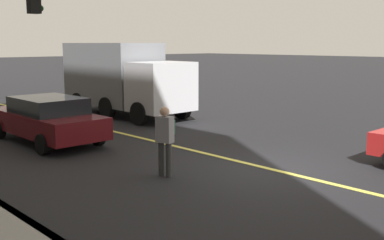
# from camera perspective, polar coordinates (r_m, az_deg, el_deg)

# --- Properties ---
(ground) EXTENTS (200.00, 200.00, 0.00)m
(ground) POSITION_cam_1_polar(r_m,az_deg,el_deg) (11.89, 9.09, -5.89)
(ground) COLOR black
(curb_edge) EXTENTS (80.00, 0.16, 0.15)m
(curb_edge) POSITION_cam_1_polar(r_m,az_deg,el_deg) (8.18, -18.36, -12.90)
(curb_edge) COLOR slate
(curb_edge) RESTS_ON ground
(lane_stripe_center) EXTENTS (80.00, 0.16, 0.01)m
(lane_stripe_center) POSITION_cam_1_polar(r_m,az_deg,el_deg) (11.89, 9.09, -5.86)
(lane_stripe_center) COLOR #D8CC4C
(lane_stripe_center) RESTS_ON ground
(car_maroon) EXTENTS (4.78, 2.02, 1.45)m
(car_maroon) POSITION_cam_1_polar(r_m,az_deg,el_deg) (15.38, -17.47, 0.16)
(car_maroon) COLOR #591116
(car_maroon) RESTS_ON ground
(truck_gray) EXTENTS (6.69, 2.48, 3.14)m
(truck_gray) POSITION_cam_1_polar(r_m,az_deg,el_deg) (20.53, -8.55, 5.26)
(truck_gray) COLOR silver
(truck_gray) RESTS_ON ground
(pedestrian_with_backpack) EXTENTS (0.44, 0.43, 1.66)m
(pedestrian_with_backpack) POSITION_cam_1_polar(r_m,az_deg,el_deg) (10.85, -3.31, -2.00)
(pedestrian_with_backpack) COLOR #383838
(pedestrian_with_backpack) RESTS_ON ground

